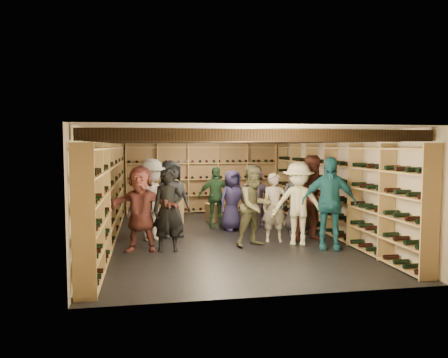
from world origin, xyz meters
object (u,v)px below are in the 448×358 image
at_px(person_4, 329,203).
at_px(person_1, 168,210).
at_px(person_8, 314,198).
at_px(person_11, 255,195).
at_px(crate_stack_left, 173,211).
at_px(person_7, 275,207).
at_px(person_12, 298,199).
at_px(crate_loose, 284,221).
at_px(person_0, 171,199).
at_px(person_2, 255,206).
at_px(person_10, 215,197).
at_px(person_9, 151,200).
at_px(person_6, 232,200).
at_px(person_3, 298,204).
at_px(crate_stack_right, 216,212).
at_px(person_5, 141,208).

bearing_deg(person_4, person_1, -167.98).
relative_size(person_8, person_11, 1.18).
bearing_deg(person_4, crate_stack_left, 148.37).
relative_size(person_7, person_12, 0.90).
distance_m(crate_loose, person_0, 3.31).
bearing_deg(person_2, person_10, 79.53).
bearing_deg(person_7, person_2, -139.97).
relative_size(person_0, person_7, 1.18).
bearing_deg(person_10, person_9, -144.96).
height_order(person_6, person_9, person_9).
bearing_deg(person_11, person_4, -54.58).
xyz_separation_m(person_1, person_12, (3.15, 1.27, 0.01)).
xyz_separation_m(person_4, person_9, (-3.55, 1.42, -0.03)).
xyz_separation_m(person_0, person_3, (2.61, -1.29, -0.01)).
xyz_separation_m(crate_stack_right, person_7, (0.88, -2.74, 0.50)).
xyz_separation_m(crate_stack_left, person_11, (2.08, -0.72, 0.46)).
bearing_deg(crate_loose, person_7, -113.56).
height_order(person_4, person_10, person_4).
distance_m(person_0, person_6, 1.62).
bearing_deg(person_7, person_9, 174.98).
bearing_deg(person_11, person_7, -72.96).
distance_m(person_7, person_9, 2.72).
xyz_separation_m(person_6, person_10, (-0.35, 0.52, 0.03)).
height_order(person_1, person_11, person_1).
distance_m(crate_stack_right, person_4, 4.04).
height_order(crate_stack_left, person_10, person_10).
bearing_deg(person_1, crate_loose, 39.37).
height_order(crate_stack_right, person_7, person_7).
xyz_separation_m(person_1, person_4, (3.23, -0.34, 0.11)).
bearing_deg(person_9, person_3, -42.36).
relative_size(crate_stack_right, person_2, 0.33).
relative_size(crate_stack_left, person_0, 0.38).
bearing_deg(person_12, person_0, -167.80).
distance_m(person_9, person_12, 3.47).
relative_size(crate_stack_right, person_8, 0.30).
relative_size(person_0, person_3, 1.01).
height_order(person_6, person_8, person_8).
relative_size(person_2, person_5, 0.99).
relative_size(person_9, person_12, 1.08).
relative_size(crate_loose, person_1, 0.30).
xyz_separation_m(person_3, person_8, (0.47, 0.29, 0.07)).
bearing_deg(person_1, person_3, 4.55).
xyz_separation_m(crate_stack_left, person_1, (-0.29, -3.13, 0.48)).
bearing_deg(crate_stack_left, person_3, -50.77).
bearing_deg(person_2, person_1, 162.24).
xyz_separation_m(person_2, person_10, (-0.48, 2.27, -0.07)).
xyz_separation_m(person_2, person_5, (-2.34, -0.02, 0.01)).
bearing_deg(crate_stack_right, person_4, -63.54).
xyz_separation_m(person_6, person_7, (0.67, -1.42, 0.00)).
bearing_deg(person_7, person_12, 51.74).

